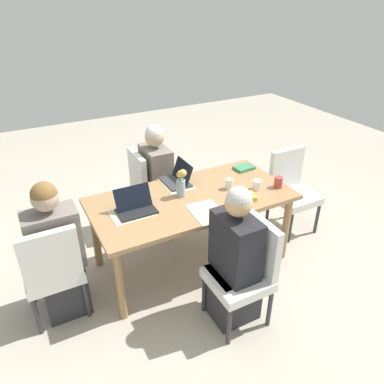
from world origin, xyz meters
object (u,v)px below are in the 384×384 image
Objects in this scene: chair_head_left_left_near at (53,268)px; dining_table at (192,205)px; person_head_left_left_near at (58,257)px; laptop_head_left_left_near at (135,207)px; laptop_far_left_mid at (178,179)px; book_red_cover at (244,168)px; chair_near_left_far at (246,268)px; coffee_mug_near_left at (257,185)px; book_blue_cover at (244,197)px; coffee_mug_near_right at (278,182)px; person_far_left_mid at (157,184)px; person_near_left_far at (234,263)px; chair_head_right_right_near at (291,187)px; flower_vase at (181,182)px; chair_far_left_mid at (149,186)px; coffee_mug_centre_left at (229,184)px.

dining_table is at bearing 4.95° from chair_head_left_left_near.
chair_head_left_left_near is 0.10m from person_head_left_left_near.
laptop_far_left_mid reaches higher than laptop_head_left_left_near.
laptop_head_left_left_near is 1.60× the size of book_red_cover.
laptop_head_left_left_near is 1.32m from book_red_cover.
chair_near_left_far is 0.90m from coffee_mug_near_left.
book_blue_cover is (0.40, -0.25, 0.10)m from dining_table.
coffee_mug_near_right reaches higher than coffee_mug_near_left.
dining_table is 20.39× the size of coffee_mug_near_left.
laptop_far_left_mid is 3.05× the size of coffee_mug_near_right.
laptop_head_left_left_near is at bearing -124.05° from person_far_left_mid.
person_near_left_far is at bearing -91.78° from laptop_far_left_mid.
person_far_left_mid reaches higher than chair_head_right_right_near.
flower_vase is 0.58m from book_blue_cover.
book_blue_cover is at bearing -156.04° from coffee_mug_near_left.
chair_head_right_right_near is 10.01× the size of coffee_mug_near_left.
person_far_left_mid is 1.56m from chair_near_left_far.
laptop_head_left_left_near is at bearing -118.02° from chair_far_left_mid.
chair_head_left_left_near is 1.71m from book_blue_cover.
chair_near_left_far is at bearing -86.85° from person_far_left_mid.
laptop_head_left_left_near reaches higher than chair_far_left_mid.
dining_table is at bearing 93.53° from chair_near_left_far.
coffee_mug_centre_left is (0.42, -0.77, 0.26)m from person_far_left_mid.
chair_head_right_right_near is at bearing -0.41° from flower_vase.
chair_far_left_mid is 2.81× the size of laptop_head_left_left_near.
chair_near_left_far is 0.96m from flower_vase.
dining_table is at bearing 88.10° from person_near_left_far.
chair_far_left_mid is at bearing 95.66° from chair_near_left_far.
person_far_left_mid is at bearing 151.51° from chair_head_right_right_near.
chair_near_left_far is 1.01m from coffee_mug_near_right.
laptop_far_left_mid is (0.03, 1.06, 0.25)m from person_near_left_far.
person_near_left_far is 5.97× the size of book_red_cover.
coffee_mug_centre_left is (0.92, -0.03, 0.01)m from laptop_head_left_left_near.
person_head_left_left_near reaches higher than flower_vase.
person_near_left_far is at bearing 141.24° from chair_near_left_far.
person_near_left_far is at bearing -147.50° from coffee_mug_near_right.
flower_vase is at bearing -87.49° from chair_far_left_mid.
person_head_left_left_near is 1.62m from coffee_mug_centre_left.
chair_near_left_far is at bearing -54.19° from laptop_head_left_left_near.
person_far_left_mid reaches higher than book_red_cover.
chair_head_left_left_near is 1.69m from coffee_mug_centre_left.
book_blue_cover is (-0.21, -0.09, -0.03)m from coffee_mug_near_left.
coffee_mug_near_right is (0.80, -0.53, 0.01)m from laptop_far_left_mid.
dining_table is 17.46× the size of coffee_mug_near_right.
chair_near_left_far is 3.32× the size of flower_vase.
laptop_far_left_mid reaches higher than coffee_mug_centre_left.
coffee_mug_centre_left is at bearing 60.68° from person_near_left_far.
laptop_head_left_left_near reaches higher than coffee_mug_centre_left.
person_head_left_left_near is at bearing -146.47° from person_far_left_mid.
coffee_mug_centre_left is (0.33, 0.78, 0.29)m from chair_near_left_far.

